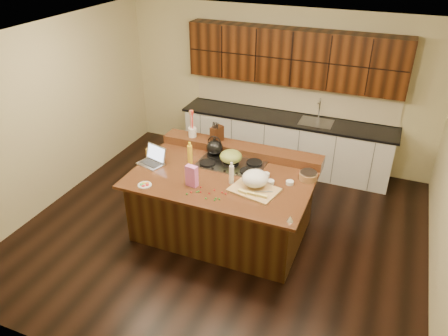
% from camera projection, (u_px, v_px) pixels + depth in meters
% --- Properties ---
extents(room, '(5.52, 5.02, 2.72)m').
position_uv_depth(room, '(223.00, 146.00, 5.62)').
color(room, black).
rests_on(room, ground).
extents(island, '(2.40, 1.60, 0.92)m').
position_uv_depth(island, '(223.00, 203.00, 6.05)').
color(island, black).
rests_on(island, ground).
extents(back_ledge, '(2.40, 0.30, 0.12)m').
position_uv_depth(back_ledge, '(241.00, 149.00, 6.36)').
color(back_ledge, black).
rests_on(back_ledge, island).
extents(cooktop, '(0.92, 0.52, 0.05)m').
position_uv_depth(cooktop, '(231.00, 164.00, 6.06)').
color(cooktop, gray).
rests_on(cooktop, island).
extents(back_counter, '(3.70, 0.66, 2.40)m').
position_uv_depth(back_counter, '(288.00, 114.00, 7.49)').
color(back_counter, silver).
rests_on(back_counter, ground).
extents(kettle, '(0.28, 0.28, 0.21)m').
position_uv_depth(kettle, '(215.00, 148.00, 6.20)').
color(kettle, black).
rests_on(kettle, cooktop).
extents(green_bowl, '(0.32, 0.32, 0.17)m').
position_uv_depth(green_bowl, '(231.00, 157.00, 6.00)').
color(green_bowl, olive).
rests_on(green_bowl, cooktop).
extents(laptop, '(0.41, 0.36, 0.24)m').
position_uv_depth(laptop, '(153.00, 159.00, 6.08)').
color(laptop, '#B7B7BC').
rests_on(laptop, island).
extents(oil_bottle, '(0.08, 0.08, 0.27)m').
position_uv_depth(oil_bottle, '(190.00, 154.00, 6.05)').
color(oil_bottle, gold).
rests_on(oil_bottle, island).
extents(vinegar_bottle, '(0.08, 0.08, 0.25)m').
position_uv_depth(vinegar_bottle, '(231.00, 175.00, 5.59)').
color(vinegar_bottle, silver).
rests_on(vinegar_bottle, island).
extents(wooden_tray, '(0.66, 0.53, 0.23)m').
position_uv_depth(wooden_tray, '(255.00, 181.00, 5.49)').
color(wooden_tray, tan).
rests_on(wooden_tray, island).
extents(ramekin_a, '(0.11, 0.11, 0.04)m').
position_uv_depth(ramekin_a, '(270.00, 182.00, 5.62)').
color(ramekin_a, white).
rests_on(ramekin_a, island).
extents(ramekin_b, '(0.10, 0.10, 0.04)m').
position_uv_depth(ramekin_b, '(290.00, 183.00, 5.61)').
color(ramekin_b, white).
rests_on(ramekin_b, island).
extents(ramekin_c, '(0.11, 0.11, 0.04)m').
position_uv_depth(ramekin_c, '(266.00, 175.00, 5.79)').
color(ramekin_c, white).
rests_on(ramekin_c, island).
extents(strainer_bowl, '(0.26, 0.26, 0.09)m').
position_uv_depth(strainer_bowl, '(308.00, 176.00, 5.71)').
color(strainer_bowl, '#996B3F').
rests_on(strainer_bowl, island).
extents(kitchen_timer, '(0.10, 0.10, 0.07)m').
position_uv_depth(kitchen_timer, '(290.00, 219.00, 4.91)').
color(kitchen_timer, silver).
rests_on(kitchen_timer, island).
extents(pink_bag, '(0.16, 0.10, 0.28)m').
position_uv_depth(pink_bag, '(192.00, 176.00, 5.53)').
color(pink_bag, '#D564B5').
rests_on(pink_bag, island).
extents(candy_plate, '(0.20, 0.20, 0.01)m').
position_uv_depth(candy_plate, '(145.00, 185.00, 5.59)').
color(candy_plate, white).
rests_on(candy_plate, island).
extents(package_box, '(0.10, 0.08, 0.14)m').
position_uv_depth(package_box, '(150.00, 153.00, 6.23)').
color(package_box, gold).
rests_on(package_box, island).
extents(utensil_crock, '(0.14, 0.14, 0.14)m').
position_uv_depth(utensil_crock, '(192.00, 132.00, 6.55)').
color(utensil_crock, white).
rests_on(utensil_crock, back_ledge).
extents(knife_block, '(0.17, 0.22, 0.23)m').
position_uv_depth(knife_block, '(217.00, 134.00, 6.40)').
color(knife_block, black).
rests_on(knife_block, back_ledge).
extents(gumdrop_0, '(0.02, 0.02, 0.02)m').
position_uv_depth(gumdrop_0, '(222.00, 192.00, 5.44)').
color(gumdrop_0, red).
rests_on(gumdrop_0, island).
extents(gumdrop_1, '(0.02, 0.02, 0.02)m').
position_uv_depth(gumdrop_1, '(199.00, 191.00, 5.45)').
color(gumdrop_1, '#198C26').
rests_on(gumdrop_1, island).
extents(gumdrop_2, '(0.02, 0.02, 0.02)m').
position_uv_depth(gumdrop_2, '(226.00, 194.00, 5.41)').
color(gumdrop_2, red).
rests_on(gumdrop_2, island).
extents(gumdrop_3, '(0.02, 0.02, 0.02)m').
position_uv_depth(gumdrop_3, '(216.00, 198.00, 5.32)').
color(gumdrop_3, '#198C26').
rests_on(gumdrop_3, island).
extents(gumdrop_4, '(0.02, 0.02, 0.02)m').
position_uv_depth(gumdrop_4, '(201.00, 192.00, 5.44)').
color(gumdrop_4, red).
rests_on(gumdrop_4, island).
extents(gumdrop_5, '(0.02, 0.02, 0.02)m').
position_uv_depth(gumdrop_5, '(219.00, 199.00, 5.30)').
color(gumdrop_5, '#198C26').
rests_on(gumdrop_5, island).
extents(gumdrop_6, '(0.02, 0.02, 0.02)m').
position_uv_depth(gumdrop_6, '(209.00, 194.00, 5.41)').
color(gumdrop_6, red).
rests_on(gumdrop_6, island).
extents(gumdrop_7, '(0.02, 0.02, 0.02)m').
position_uv_depth(gumdrop_7, '(197.00, 192.00, 5.44)').
color(gumdrop_7, '#198C26').
rests_on(gumdrop_7, island).
extents(gumdrop_8, '(0.02, 0.02, 0.02)m').
position_uv_depth(gumdrop_8, '(214.00, 190.00, 5.49)').
color(gumdrop_8, red).
rests_on(gumdrop_8, island).
extents(gumdrop_9, '(0.02, 0.02, 0.02)m').
position_uv_depth(gumdrop_9, '(206.00, 198.00, 5.32)').
color(gumdrop_9, '#198C26').
rests_on(gumdrop_9, island).
extents(gumdrop_10, '(0.02, 0.02, 0.02)m').
position_uv_depth(gumdrop_10, '(201.00, 187.00, 5.54)').
color(gumdrop_10, red).
rests_on(gumdrop_10, island).
extents(gumdrop_11, '(0.02, 0.02, 0.02)m').
position_uv_depth(gumdrop_11, '(187.00, 194.00, 5.40)').
color(gumdrop_11, '#198C26').
rests_on(gumdrop_11, island).
extents(gumdrop_12, '(0.02, 0.02, 0.02)m').
position_uv_depth(gumdrop_12, '(191.00, 192.00, 5.44)').
color(gumdrop_12, red).
rests_on(gumdrop_12, island).
extents(gumdrop_13, '(0.02, 0.02, 0.02)m').
position_uv_depth(gumdrop_13, '(215.00, 200.00, 5.29)').
color(gumdrop_13, '#198C26').
rests_on(gumdrop_13, island).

